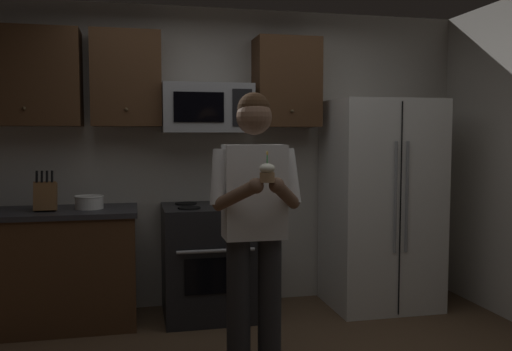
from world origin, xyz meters
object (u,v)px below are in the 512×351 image
(person, at_px, (254,217))
(cupcake, at_px, (267,173))
(knife_block, at_px, (45,196))
(bowl_large_white, at_px, (89,202))
(oven_range, at_px, (210,261))
(microwave, at_px, (207,108))
(refrigerator, at_px, (381,204))

(person, relative_size, cupcake, 10.13)
(knife_block, relative_size, person, 0.18)
(knife_block, xyz_separation_m, bowl_large_white, (0.32, 0.06, -0.06))
(oven_range, height_order, person, person)
(microwave, bearing_deg, refrigerator, -6.03)
(cupcake, bearing_deg, bowl_large_white, 125.49)
(knife_block, bearing_deg, cupcake, -46.18)
(oven_range, distance_m, refrigerator, 1.56)
(bowl_large_white, bearing_deg, knife_block, -169.63)
(refrigerator, distance_m, knife_block, 2.77)
(oven_range, xyz_separation_m, refrigerator, (1.50, -0.04, 0.44))
(cupcake, bearing_deg, knife_block, 133.82)
(knife_block, bearing_deg, person, -38.85)
(oven_range, xyz_separation_m, microwave, (0.00, 0.12, 1.26))
(refrigerator, bearing_deg, cupcake, -133.69)
(oven_range, height_order, refrigerator, refrigerator)
(knife_block, height_order, bowl_large_white, knife_block)
(person, bearing_deg, microwave, 95.66)
(person, bearing_deg, knife_block, 141.15)
(refrigerator, distance_m, cupcake, 2.03)
(microwave, relative_size, refrigerator, 0.41)
(bowl_large_white, height_order, person, person)
(microwave, xyz_separation_m, person, (0.13, -1.27, -0.72))
(microwave, xyz_separation_m, knife_block, (-1.26, -0.15, -0.69))
(refrigerator, xyz_separation_m, person, (-1.37, -1.11, 0.10))
(microwave, bearing_deg, person, -84.34)
(refrigerator, bearing_deg, bowl_large_white, 178.42)
(microwave, height_order, refrigerator, microwave)
(person, bearing_deg, refrigerator, 38.92)
(cupcake, bearing_deg, person, 90.00)
(knife_block, relative_size, bowl_large_white, 1.42)
(bowl_large_white, bearing_deg, microwave, 5.48)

